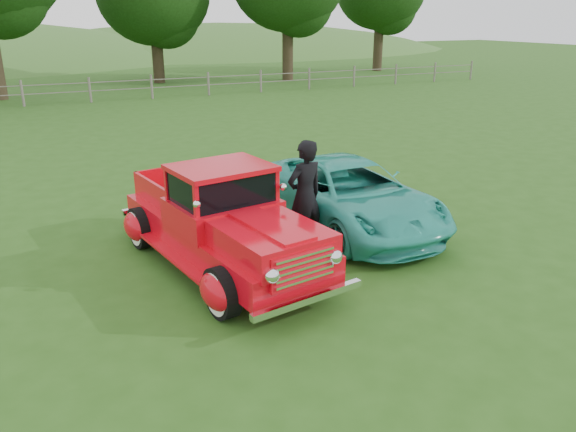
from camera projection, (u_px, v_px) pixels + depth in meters
name	position (u px, v px, depth m)	size (l,w,h in m)	color
ground	(273.00, 290.00, 8.72)	(140.00, 140.00, 0.00)	#254E14
distant_hills	(10.00, 101.00, 59.21)	(116.00, 60.00, 18.00)	#356224
fence_line	(90.00, 90.00, 27.23)	(48.00, 0.12, 1.20)	#696358
red_pickup	(221.00, 222.00, 9.31)	(2.82, 5.20, 1.78)	black
teal_sedan	(349.00, 195.00, 11.17)	(2.20, 4.77, 1.32)	teal
man	(305.00, 196.00, 9.94)	(0.74, 0.48, 2.02)	black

